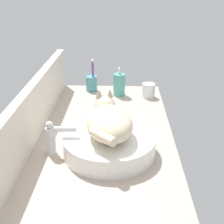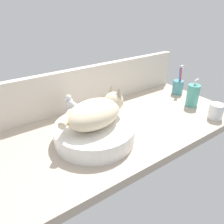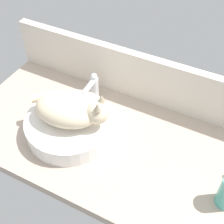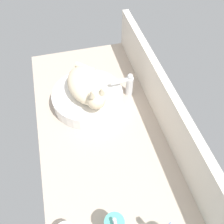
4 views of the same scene
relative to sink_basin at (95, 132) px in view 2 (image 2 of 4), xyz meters
The scene contains 8 objects.
ground_plane 17.96cm from the sink_basin, 12.46° to the left, with size 122.85×59.83×4.00cm, color #B2A08E.
backsplash_panel 36.67cm from the sink_basin, 62.35° to the left, with size 122.85×3.60×22.25cm, color silver.
sink_basin is the anchor object (origin of this frame).
cat 9.47cm from the sink_basin, 14.34° to the left, with size 32.21×21.48×14.00cm.
faucet 21.09cm from the sink_basin, 92.55° to the left, with size 3.60×11.84×13.60cm.
soap_dispenser 62.65cm from the sink_basin, ahead, with size 6.65×6.65×15.65cm.
toothbrush_cup 70.84cm from the sink_basin, 10.78° to the left, with size 6.60×6.60×18.67cm.
water_glass 63.20cm from the sink_basin, 17.55° to the right, with size 7.11×7.11×7.72cm.
Camera 2 is at (-55.69, -72.32, 55.52)cm, focal length 35.00 mm.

